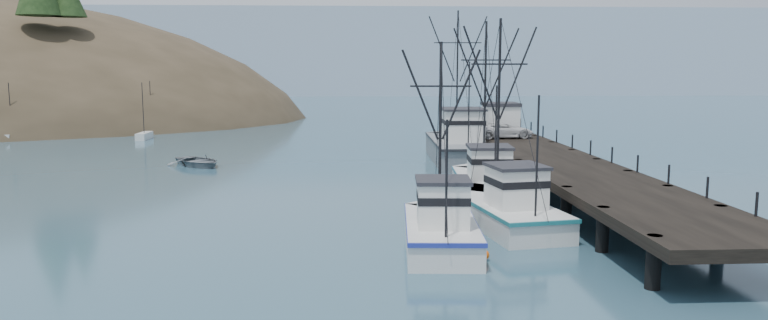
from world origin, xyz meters
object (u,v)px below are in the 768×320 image
trawler_mid (440,228)px  motorboat (198,166)px  trawler_far (485,182)px  pickup_truck (504,130)px  pier_shed (501,118)px  pier (557,164)px  work_vessel (459,146)px  trawler_near (504,209)px

trawler_mid → motorboat: bearing=122.4°
trawler_far → pickup_truck: trawler_far is taller
trawler_mid → motorboat: (-16.20, 25.54, -0.82)m
pickup_truck → pier_shed: bearing=-14.3°
pier_shed → motorboat: pier_shed is taller
trawler_mid → motorboat: trawler_mid is taller
trawler_far → pickup_truck: (4.50, 14.75, 1.85)m
pier → pickup_truck: bearing=92.6°
work_vessel → pickup_truck: (3.67, -0.93, 1.44)m
trawler_near → pickup_truck: trawler_near is taller
trawler_mid → pier_shed: 31.54m
motorboat → trawler_near: bearing=-87.7°
pier → motorboat: 28.35m
trawler_mid → pier_shed: size_ratio=2.95×
pier → trawler_far: trawler_far is taller
pickup_truck → motorboat: bearing=85.6°
trawler_far → pickup_truck: 15.54m
pier → motorboat: (-25.72, 11.81, -1.69)m
trawler_mid → pier_shed: trawler_mid is taller
work_vessel → pier: bearing=-73.0°
motorboat → pickup_truck: bearing=-38.0°
work_vessel → trawler_near: bearing=-93.6°
pier → pier_shed: size_ratio=13.75×
trawler_mid → trawler_far: size_ratio=0.85×
trawler_near → motorboat: 29.38m
pier → trawler_mid: (-9.51, -13.73, -0.87)m
trawler_mid → trawler_far: trawler_far is taller
trawler_near → trawler_mid: bearing=-133.3°
pickup_truck → motorboat: size_ratio=0.92×
trawler_mid → trawler_near: bearing=46.7°
motorboat → pier_shed: bearing=-30.7°
motorboat → trawler_far: bearing=-74.0°
work_vessel → motorboat: work_vessel is taller
pier → pier_shed: 16.37m
trawler_far → work_vessel: (0.83, 15.68, 0.41)m
pier → pier_shed: bearing=90.5°
trawler_mid → work_vessel: 28.10m
pier → trawler_mid: 16.73m
motorboat → trawler_mid: bearing=-98.2°
trawler_near → pier: bearing=59.5°
trawler_far → pier_shed: bearing=74.7°
trawler_far → work_vessel: work_vessel is taller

